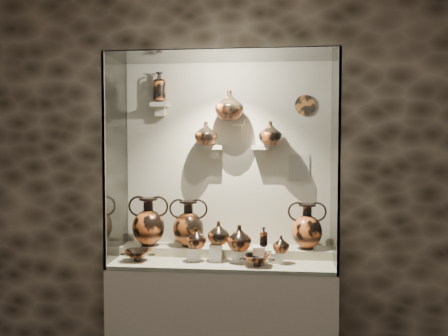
# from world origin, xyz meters

# --- Properties ---
(wall_back) EXTENTS (5.00, 0.02, 3.20)m
(wall_back) POSITION_xyz_m (0.00, 2.50, 1.60)
(wall_back) COLOR #2A241A
(wall_back) RESTS_ON ground
(plinth) EXTENTS (1.70, 0.60, 0.80)m
(plinth) POSITION_xyz_m (0.00, 2.18, 0.40)
(plinth) COLOR #C0B39A
(plinth) RESTS_ON floor
(front_tier) EXTENTS (1.68, 0.58, 0.03)m
(front_tier) POSITION_xyz_m (0.00, 2.18, 0.82)
(front_tier) COLOR #B7AC8E
(front_tier) RESTS_ON plinth
(rear_tier) EXTENTS (1.70, 0.25, 0.10)m
(rear_tier) POSITION_xyz_m (0.00, 2.35, 0.85)
(rear_tier) COLOR #B7AC8E
(rear_tier) RESTS_ON plinth
(back_panel) EXTENTS (1.70, 0.03, 1.60)m
(back_panel) POSITION_xyz_m (0.00, 2.50, 1.60)
(back_panel) COLOR #C0B39A
(back_panel) RESTS_ON plinth
(glass_front) EXTENTS (1.70, 0.01, 1.60)m
(glass_front) POSITION_xyz_m (0.00, 1.88, 1.60)
(glass_front) COLOR white
(glass_front) RESTS_ON plinth
(glass_left) EXTENTS (0.01, 0.60, 1.60)m
(glass_left) POSITION_xyz_m (-0.85, 2.18, 1.60)
(glass_left) COLOR white
(glass_left) RESTS_ON plinth
(glass_right) EXTENTS (0.01, 0.60, 1.60)m
(glass_right) POSITION_xyz_m (0.85, 2.18, 1.60)
(glass_right) COLOR white
(glass_right) RESTS_ON plinth
(glass_top) EXTENTS (1.70, 0.60, 0.01)m
(glass_top) POSITION_xyz_m (0.00, 2.18, 2.40)
(glass_top) COLOR white
(glass_top) RESTS_ON back_panel
(frame_post_left) EXTENTS (0.02, 0.02, 1.60)m
(frame_post_left) POSITION_xyz_m (-0.84, 1.89, 1.60)
(frame_post_left) COLOR gray
(frame_post_left) RESTS_ON plinth
(frame_post_right) EXTENTS (0.02, 0.02, 1.60)m
(frame_post_right) POSITION_xyz_m (0.84, 1.89, 1.60)
(frame_post_right) COLOR gray
(frame_post_right) RESTS_ON plinth
(pedestal_a) EXTENTS (0.09, 0.09, 0.10)m
(pedestal_a) POSITION_xyz_m (-0.22, 2.13, 0.88)
(pedestal_a) COLOR silver
(pedestal_a) RESTS_ON front_tier
(pedestal_b) EXTENTS (0.09, 0.09, 0.13)m
(pedestal_b) POSITION_xyz_m (-0.05, 2.13, 0.90)
(pedestal_b) COLOR silver
(pedestal_b) RESTS_ON front_tier
(pedestal_c) EXTENTS (0.09, 0.09, 0.09)m
(pedestal_c) POSITION_xyz_m (0.12, 2.13, 0.88)
(pedestal_c) COLOR silver
(pedestal_c) RESTS_ON front_tier
(pedestal_d) EXTENTS (0.09, 0.09, 0.12)m
(pedestal_d) POSITION_xyz_m (0.28, 2.13, 0.89)
(pedestal_d) COLOR silver
(pedestal_d) RESTS_ON front_tier
(pedestal_e) EXTENTS (0.09, 0.09, 0.08)m
(pedestal_e) POSITION_xyz_m (0.42, 2.13, 0.87)
(pedestal_e) COLOR silver
(pedestal_e) RESTS_ON front_tier
(bracket_ul) EXTENTS (0.14, 0.12, 0.04)m
(bracket_ul) POSITION_xyz_m (-0.55, 2.42, 2.05)
(bracket_ul) COLOR #C0B39A
(bracket_ul) RESTS_ON back_panel
(bracket_ca) EXTENTS (0.14, 0.12, 0.04)m
(bracket_ca) POSITION_xyz_m (-0.10, 2.42, 1.70)
(bracket_ca) COLOR #C0B39A
(bracket_ca) RESTS_ON back_panel
(bracket_cb) EXTENTS (0.10, 0.12, 0.04)m
(bracket_cb) POSITION_xyz_m (0.10, 2.42, 1.90)
(bracket_cb) COLOR #C0B39A
(bracket_cb) RESTS_ON back_panel
(bracket_cc) EXTENTS (0.14, 0.12, 0.04)m
(bracket_cc) POSITION_xyz_m (0.28, 2.42, 1.70)
(bracket_cc) COLOR #C0B39A
(bracket_cc) RESTS_ON back_panel
(amphora_left) EXTENTS (0.35, 0.35, 0.39)m
(amphora_left) POSITION_xyz_m (-0.62, 2.31, 1.10)
(amphora_left) COLOR #B45022
(amphora_left) RESTS_ON rear_tier
(amphora_mid) EXTENTS (0.33, 0.33, 0.37)m
(amphora_mid) POSITION_xyz_m (-0.30, 2.32, 1.09)
(amphora_mid) COLOR #95431A
(amphora_mid) RESTS_ON rear_tier
(amphora_right) EXTENTS (0.30, 0.30, 0.36)m
(amphora_right) POSITION_xyz_m (0.65, 2.33, 1.08)
(amphora_right) COLOR #B45022
(amphora_right) RESTS_ON rear_tier
(jug_a) EXTENTS (0.20, 0.20, 0.16)m
(jug_a) POSITION_xyz_m (-0.20, 2.11, 1.01)
(jug_a) COLOR #B45022
(jug_a) RESTS_ON pedestal_a
(jug_b) EXTENTS (0.17, 0.17, 0.18)m
(jug_b) POSITION_xyz_m (-0.03, 2.14, 1.05)
(jug_b) COLOR #95431A
(jug_b) RESTS_ON pedestal_b
(jug_c) EXTENTS (0.23, 0.23, 0.20)m
(jug_c) POSITION_xyz_m (0.13, 2.11, 1.02)
(jug_c) COLOR #B45022
(jug_c) RESTS_ON pedestal_c
(jug_e) EXTENTS (0.14, 0.14, 0.13)m
(jug_e) POSITION_xyz_m (0.45, 2.11, 0.98)
(jug_e) COLOR #B45022
(jug_e) RESTS_ON pedestal_e
(lekythos_small) EXTENTS (0.08, 0.08, 0.17)m
(lekythos_small) POSITION_xyz_m (0.31, 2.14, 1.03)
(lekythos_small) COLOR #95431A
(lekythos_small) RESTS_ON pedestal_d
(kylix_left) EXTENTS (0.32, 0.30, 0.10)m
(kylix_left) POSITION_xyz_m (-0.65, 2.07, 0.88)
(kylix_left) COLOR #95431A
(kylix_left) RESTS_ON front_tier
(kylix_right) EXTENTS (0.31, 0.29, 0.10)m
(kylix_right) POSITION_xyz_m (0.27, 2.02, 0.88)
(kylix_right) COLOR #B45022
(kylix_right) RESTS_ON front_tier
(lekythos_tall) EXTENTS (0.14, 0.14, 0.28)m
(lekythos_tall) POSITION_xyz_m (-0.55, 2.41, 2.21)
(lekythos_tall) COLOR #B45022
(lekythos_tall) RESTS_ON bracket_ul
(ovoid_vase_a) EXTENTS (0.19, 0.19, 0.19)m
(ovoid_vase_a) POSITION_xyz_m (-0.16, 2.38, 1.81)
(ovoid_vase_a) COLOR #95431A
(ovoid_vase_a) RESTS_ON bracket_ca
(ovoid_vase_b) EXTENTS (0.25, 0.25, 0.24)m
(ovoid_vase_b) POSITION_xyz_m (0.03, 2.36, 2.04)
(ovoid_vase_b) COLOR #95431A
(ovoid_vase_b) RESTS_ON bracket_cb
(ovoid_vase_c) EXTENTS (0.23, 0.23, 0.19)m
(ovoid_vase_c) POSITION_xyz_m (0.36, 2.38, 1.81)
(ovoid_vase_c) COLOR #95431A
(ovoid_vase_c) RESTS_ON bracket_cc
(wall_plate) EXTENTS (0.16, 0.02, 0.16)m
(wall_plate) POSITION_xyz_m (0.63, 2.47, 2.04)
(wall_plate) COLOR #94501D
(wall_plate) RESTS_ON back_panel
(info_placard) EXTENTS (0.17, 0.01, 0.22)m
(info_placard) POSITION_xyz_m (0.59, 2.47, 1.53)
(info_placard) COLOR beige
(info_placard) RESTS_ON back_panel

